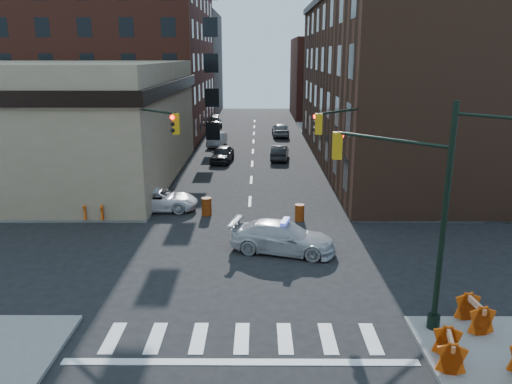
{
  "coord_description": "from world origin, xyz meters",
  "views": [
    {
      "loc": [
        0.57,
        -22.17,
        9.54
      ],
      "look_at": [
        0.44,
        4.43,
        2.2
      ],
      "focal_mm": 35.0,
      "sensor_mm": 36.0,
      "label": 1
    }
  ],
  "objects_px": {
    "pickup": "(159,200)",
    "parked_car_wnear": "(222,154)",
    "barricade_se_a": "(474,314)",
    "barrel_road": "(300,213)",
    "barrel_bank": "(207,207)",
    "parked_car_enear": "(280,153)",
    "pedestrian_a": "(67,202)",
    "pedestrian_b": "(95,190)",
    "police_car": "(283,237)",
    "parked_car_wfar": "(217,140)",
    "barricade_nw_a": "(95,211)"
  },
  "relations": [
    {
      "from": "pickup",
      "to": "pedestrian_a",
      "type": "height_order",
      "value": "pedestrian_a"
    },
    {
      "from": "barrel_road",
      "to": "pickup",
      "type": "bearing_deg",
      "value": 166.5
    },
    {
      "from": "pickup",
      "to": "pedestrian_a",
      "type": "distance_m",
      "value": 5.45
    },
    {
      "from": "parked_car_enear",
      "to": "barricade_se_a",
      "type": "xyz_separation_m",
      "value": [
        5.67,
        -30.1,
        -0.01
      ]
    },
    {
      "from": "pickup",
      "to": "pedestrian_b",
      "type": "relative_size",
      "value": 3.13
    },
    {
      "from": "barrel_road",
      "to": "barrel_bank",
      "type": "distance_m",
      "value": 5.73
    },
    {
      "from": "pickup",
      "to": "barrel_road",
      "type": "relative_size",
      "value": 4.89
    },
    {
      "from": "police_car",
      "to": "parked_car_wnear",
      "type": "height_order",
      "value": "police_car"
    },
    {
      "from": "barrel_road",
      "to": "parked_car_enear",
      "type": "bearing_deg",
      "value": 91.45
    },
    {
      "from": "pedestrian_b",
      "to": "barrel_road",
      "type": "relative_size",
      "value": 1.56
    },
    {
      "from": "parked_car_wnear",
      "to": "barrel_road",
      "type": "height_order",
      "value": "parked_car_wnear"
    },
    {
      "from": "police_car",
      "to": "parked_car_enear",
      "type": "bearing_deg",
      "value": 13.2
    },
    {
      "from": "barrel_bank",
      "to": "barricade_se_a",
      "type": "distance_m",
      "value": 17.17
    },
    {
      "from": "police_car",
      "to": "barrel_bank",
      "type": "distance_m",
      "value": 7.35
    },
    {
      "from": "pickup",
      "to": "barrel_bank",
      "type": "xyz_separation_m",
      "value": [
        3.13,
        -1.06,
        -0.13
      ]
    },
    {
      "from": "pickup",
      "to": "barrel_bank",
      "type": "relative_size",
      "value": 4.45
    },
    {
      "from": "barricade_nw_a",
      "to": "pedestrian_b",
      "type": "bearing_deg",
      "value": 110.96
    },
    {
      "from": "parked_car_wnear",
      "to": "barrel_bank",
      "type": "height_order",
      "value": "parked_car_wnear"
    },
    {
      "from": "parked_car_enear",
      "to": "barricade_nw_a",
      "type": "height_order",
      "value": "parked_car_enear"
    },
    {
      "from": "pedestrian_a",
      "to": "pedestrian_b",
      "type": "distance_m",
      "value": 3.39
    },
    {
      "from": "barricade_nw_a",
      "to": "parked_car_wfar",
      "type": "bearing_deg",
      "value": 82.21
    },
    {
      "from": "parked_car_enear",
      "to": "barricade_se_a",
      "type": "distance_m",
      "value": 30.63
    },
    {
      "from": "police_car",
      "to": "parked_car_wnear",
      "type": "bearing_deg",
      "value": 27.01
    },
    {
      "from": "pickup",
      "to": "barricade_se_a",
      "type": "distance_m",
      "value": 20.04
    },
    {
      "from": "police_car",
      "to": "parked_car_wnear",
      "type": "distance_m",
      "value": 22.08
    },
    {
      "from": "police_car",
      "to": "pedestrian_b",
      "type": "relative_size",
      "value": 3.39
    },
    {
      "from": "parked_car_enear",
      "to": "parked_car_wnear",
      "type": "bearing_deg",
      "value": 17.98
    },
    {
      "from": "pickup",
      "to": "barricade_nw_a",
      "type": "relative_size",
      "value": 3.6
    },
    {
      "from": "parked_car_wfar",
      "to": "barrel_bank",
      "type": "bearing_deg",
      "value": -79.97
    },
    {
      "from": "parked_car_wfar",
      "to": "pedestrian_a",
      "type": "relative_size",
      "value": 2.24
    },
    {
      "from": "police_car",
      "to": "parked_car_enear",
      "type": "relative_size",
      "value": 1.28
    },
    {
      "from": "pedestrian_a",
      "to": "pedestrian_b",
      "type": "bearing_deg",
      "value": 115.29
    },
    {
      "from": "pickup",
      "to": "barrel_bank",
      "type": "bearing_deg",
      "value": -108.99
    },
    {
      "from": "pickup",
      "to": "barricade_se_a",
      "type": "height_order",
      "value": "pickup"
    },
    {
      "from": "pickup",
      "to": "parked_car_wnear",
      "type": "distance_m",
      "value": 14.98
    },
    {
      "from": "pickup",
      "to": "parked_car_wfar",
      "type": "distance_m",
      "value": 23.05
    },
    {
      "from": "pickup",
      "to": "barricade_se_a",
      "type": "xyz_separation_m",
      "value": [
        13.97,
        -14.37,
        -0.01
      ]
    },
    {
      "from": "police_car",
      "to": "pedestrian_b",
      "type": "height_order",
      "value": "pedestrian_b"
    },
    {
      "from": "pedestrian_b",
      "to": "barrel_bank",
      "type": "bearing_deg",
      "value": -15.09
    },
    {
      "from": "pedestrian_b",
      "to": "barricade_se_a",
      "type": "distance_m",
      "value": 24.13
    },
    {
      "from": "parked_car_enear",
      "to": "barrel_bank",
      "type": "relative_size",
      "value": 3.77
    },
    {
      "from": "police_car",
      "to": "barrel_road",
      "type": "distance_m",
      "value": 5.0
    },
    {
      "from": "barrel_road",
      "to": "barrel_bank",
      "type": "relative_size",
      "value": 0.91
    },
    {
      "from": "parked_car_enear",
      "to": "barricade_nw_a",
      "type": "bearing_deg",
      "value": 64.18
    },
    {
      "from": "pickup",
      "to": "parked_car_enear",
      "type": "relative_size",
      "value": 1.18
    },
    {
      "from": "parked_car_wnear",
      "to": "police_car",
      "type": "bearing_deg",
      "value": -71.47
    },
    {
      "from": "parked_car_wfar",
      "to": "barricade_nw_a",
      "type": "distance_m",
      "value": 25.89
    },
    {
      "from": "barrel_bank",
      "to": "pickup",
      "type": "bearing_deg",
      "value": 161.3
    },
    {
      "from": "police_car",
      "to": "barricade_nw_a",
      "type": "height_order",
      "value": "police_car"
    },
    {
      "from": "barricade_se_a",
      "to": "barricade_nw_a",
      "type": "height_order",
      "value": "barricade_se_a"
    }
  ]
}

